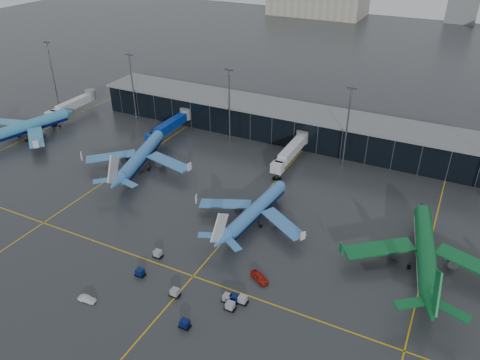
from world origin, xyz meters
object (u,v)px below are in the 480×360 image
at_px(service_van_white, 87,299).
at_px(baggage_carts, 198,292).
at_px(airliner_klm_west, 24,120).
at_px(airliner_arkefly, 140,149).
at_px(airliner_aer_lingus, 428,241).
at_px(mobile_airstair, 234,232).
at_px(airliner_klm_near, 256,203).
at_px(service_van_red, 260,277).

bearing_deg(service_van_white, baggage_carts, -65.08).
bearing_deg(baggage_carts, airliner_klm_west, 156.86).
relative_size(airliner_arkefly, airliner_aer_lingus, 0.95).
xyz_separation_m(airliner_klm_west, mobile_airstair, (91.27, -18.26, -5.67)).
bearing_deg(airliner_klm_near, airliner_arkefly, 171.31).
distance_m(mobile_airstair, service_van_white, 37.52).
bearing_deg(airliner_klm_west, baggage_carts, -8.44).
bearing_deg(service_van_red, airliner_arkefly, 89.13).
height_order(mobile_airstair, service_van_red, mobile_airstair).
distance_m(airliner_klm_near, baggage_carts, 30.15).
height_order(airliner_arkefly, service_van_white, airliner_arkefly).
height_order(airliner_arkefly, airliner_klm_near, airliner_arkefly).
relative_size(airliner_klm_near, service_van_white, 9.71).
bearing_deg(airliner_aer_lingus, airliner_klm_near, 171.34).
bearing_deg(service_van_red, airliner_aer_lingus, -27.08).
relative_size(airliner_arkefly, service_van_white, 10.86).
height_order(airliner_arkefly, mobile_airstair, airliner_arkefly).
height_order(mobile_airstair, service_van_white, mobile_airstair).
distance_m(airliner_aer_lingus, baggage_carts, 51.28).
distance_m(baggage_carts, service_van_red, 13.79).
xyz_separation_m(airliner_klm_west, airliner_aer_lingus, (134.38, -9.20, 0.18)).
bearing_deg(airliner_klm_west, mobile_airstair, 3.39).
height_order(baggage_carts, service_van_white, baggage_carts).
relative_size(airliner_aer_lingus, service_van_red, 8.87).
height_order(airliner_arkefly, airliner_aer_lingus, airliner_aer_lingus).
relative_size(airliner_arkefly, mobile_airstair, 11.83).
xyz_separation_m(airliner_klm_west, service_van_red, (103.54, -30.25, -5.62)).
xyz_separation_m(airliner_aer_lingus, baggage_carts, (-40.47, -30.94, -5.86)).
height_order(airliner_klm_west, service_van_white, airliner_klm_west).
bearing_deg(service_van_red, mobile_airstair, 74.24).
height_order(airliner_klm_west, mobile_airstair, airliner_klm_west).
height_order(airliner_klm_near, airliner_aer_lingus, airliner_aer_lingus).
height_order(airliner_klm_near, service_van_white, airliner_klm_near).
xyz_separation_m(airliner_klm_near, airliner_aer_lingus, (41.00, 1.19, 1.02)).
distance_m(baggage_carts, mobile_airstair, 22.04).
distance_m(airliner_klm_near, service_van_red, 22.82).
distance_m(airliner_klm_west, airliner_aer_lingus, 134.70).
height_order(airliner_klm_west, airliner_aer_lingus, airliner_aer_lingus).
xyz_separation_m(airliner_klm_west, service_van_white, (74.56, -51.85, -5.83)).
relative_size(airliner_klm_west, service_van_white, 11.18).
height_order(airliner_klm_west, baggage_carts, airliner_klm_west).
relative_size(airliner_aer_lingus, service_van_white, 11.48).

